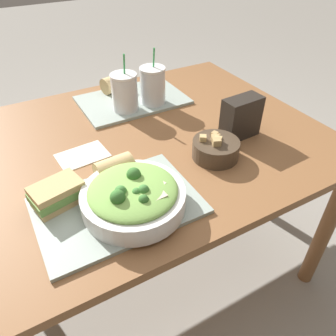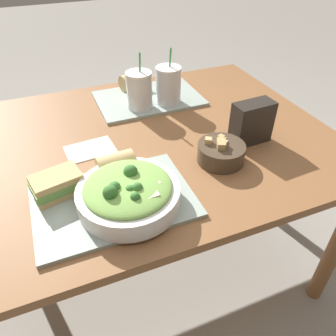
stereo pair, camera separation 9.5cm
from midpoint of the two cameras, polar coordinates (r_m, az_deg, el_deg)
ground_plane at (r=1.67m, az=-1.41°, el=-15.61°), size 12.00×12.00×0.00m
dining_table at (r=1.22m, az=-1.85°, el=1.88°), size 1.35×1.01×0.70m
tray_near at (r=0.92m, az=-6.49°, el=-5.87°), size 0.44×0.29×0.01m
tray_far at (r=1.44m, az=-1.46°, el=11.96°), size 0.44×0.29×0.01m
salad_bowl at (r=0.87m, az=-3.83°, el=-4.44°), size 0.28×0.28×0.10m
soup_bowl at (r=1.07m, az=11.74°, el=2.66°), size 0.15×0.15×0.08m
sandwich_near at (r=0.94m, az=-16.05°, el=-2.88°), size 0.15×0.12×0.06m
baguette_near at (r=0.98m, az=-6.20°, el=0.54°), size 0.11×0.08×0.07m
baguette_far at (r=1.50m, az=-4.20°, el=14.82°), size 0.12×0.10×0.07m
drink_cup_dark at (r=1.32m, az=-2.89°, el=13.11°), size 0.10×0.10×0.22m
drink_cup_red at (r=1.36m, az=2.13°, el=13.98°), size 0.10×0.10×0.23m
chip_bag at (r=1.17m, az=16.67°, el=7.52°), size 0.14×0.08×0.15m
napkin_folded at (r=1.14m, az=-11.10°, el=3.09°), size 0.17×0.13×0.00m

